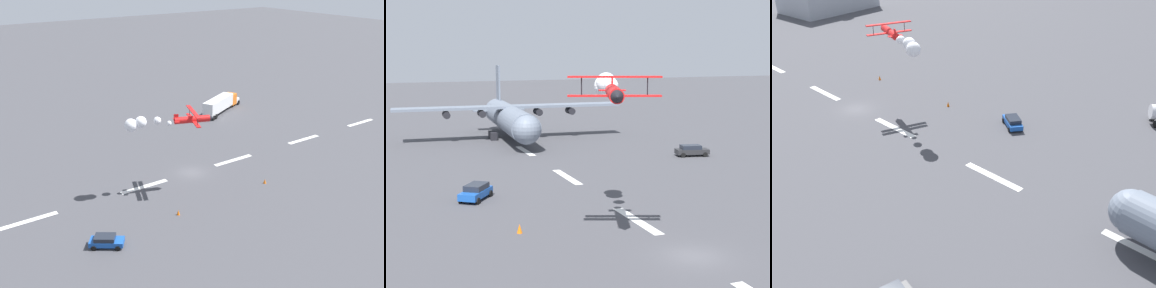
{
  "view_description": "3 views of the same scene",
  "coord_description": "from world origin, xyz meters",
  "views": [
    {
      "loc": [
        38.52,
        56.23,
        32.5
      ],
      "look_at": [
        3.23,
        4.8,
        7.46
      ],
      "focal_mm": 42.26,
      "sensor_mm": 36.0,
      "label": 1
    },
    {
      "loc": [
        -33.49,
        21.16,
        14.44
      ],
      "look_at": [
        19.79,
        1.32,
        4.98
      ],
      "focal_mm": 54.13,
      "sensor_mm": 36.0,
      "label": 2
    },
    {
      "loc": [
        54.87,
        -34.12,
        28.61
      ],
      "look_at": [
        22.28,
        0.0,
        2.5
      ],
      "focal_mm": 42.72,
      "sensor_mm": 36.0,
      "label": 3
    }
  ],
  "objects": [
    {
      "name": "runway_stripe_2",
      "position": [
        -26.9,
        0.0,
        0.01
      ],
      "size": [
        8.0,
        0.9,
        0.01
      ],
      "primitive_type": "cube",
      "color": "white",
      "rests_on": "ground"
    },
    {
      "name": "runway_stripe_6",
      "position": [
        44.84,
        0.0,
        0.01
      ],
      "size": [
        8.0,
        0.9,
        0.01
      ],
      "primitive_type": "cube",
      "color": "white",
      "rests_on": "ground"
    },
    {
      "name": "runway_stripe_5",
      "position": [
        26.9,
        0.0,
        0.01
      ],
      "size": [
        8.0,
        0.9,
        0.01
      ],
      "primitive_type": "cube",
      "color": "white",
      "rests_on": "ground"
    },
    {
      "name": "airport_staff_sedan",
      "position": [
        20.62,
        11.5,
        0.81
      ],
      "size": [
        4.47,
        3.89,
        1.52
      ],
      "color": "#194CA5",
      "rests_on": "ground"
    },
    {
      "name": "runway_stripe_4",
      "position": [
        8.97,
        0.0,
        0.01
      ],
      "size": [
        8.0,
        0.9,
        0.01
      ],
      "primitive_type": "cube",
      "color": "white",
      "rests_on": "ground"
    },
    {
      "name": "runway_stripe_3",
      "position": [
        -8.97,
        0.0,
        0.01
      ],
      "size": [
        8.0,
        0.9,
        0.01
      ],
      "primitive_type": "cube",
      "color": "white",
      "rests_on": "ground"
    },
    {
      "name": "traffic_cone_far",
      "position": [
        9.23,
        10.17,
        0.38
      ],
      "size": [
        0.44,
        0.44,
        0.75
      ],
      "primitive_type": "cone",
      "color": "orange",
      "rests_on": "ground"
    },
    {
      "name": "traffic_cone_near",
      "position": [
        -7.34,
        9.82,
        0.38
      ],
      "size": [
        0.44,
        0.44,
        0.75
      ],
      "primitive_type": "cone",
      "color": "orange",
      "rests_on": "ground"
    },
    {
      "name": "stunt_biplane_red",
      "position": [
        7.97,
        3.16,
        11.42
      ],
      "size": [
        12.67,
        7.08,
        2.19
      ],
      "color": "red"
    },
    {
      "name": "ground_plane",
      "position": [
        0.0,
        0.0,
        0.0
      ],
      "size": [
        440.0,
        440.0,
        0.0
      ],
      "primitive_type": "plane",
      "color": "#424247",
      "rests_on": "ground"
    }
  ]
}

